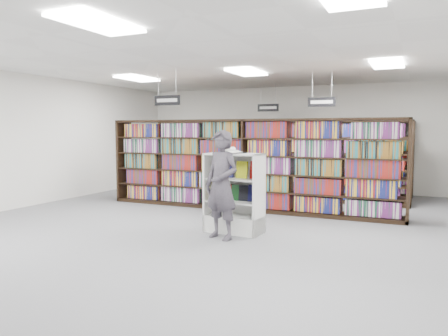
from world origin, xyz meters
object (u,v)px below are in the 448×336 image
at_px(open_book, 229,151).
at_px(shopper, 222,185).
at_px(bookshelf_row_near, 246,165).
at_px(endcap_display, 235,206).

xyz_separation_m(open_book, shopper, (0.12, -0.59, -0.54)).
bearing_deg(shopper, bookshelf_row_near, 120.77).
bearing_deg(endcap_display, open_book, 170.12).
relative_size(open_book, shopper, 0.34).
height_order(bookshelf_row_near, shopper, bookshelf_row_near).
bearing_deg(shopper, endcap_display, 106.87).
bearing_deg(bookshelf_row_near, open_book, -76.91).
xyz_separation_m(endcap_display, shopper, (-0.01, -0.56, 0.44)).
distance_m(open_book, shopper, 0.81).
bearing_deg(shopper, open_book, 119.60).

